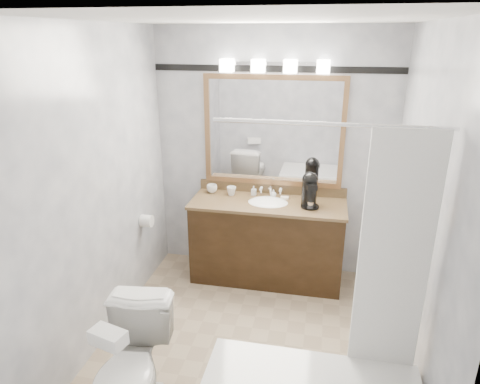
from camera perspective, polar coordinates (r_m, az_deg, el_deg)
name	(u,v)px	position (r m, az deg, el deg)	size (l,w,h in m)	color
room	(250,202)	(3.15, 1.36, -1.28)	(2.42, 2.62, 2.52)	tan
vanity	(267,239)	(4.40, 3.63, -6.30)	(1.53, 0.58, 0.97)	black
mirror	(273,132)	(4.29, 4.45, 8.03)	(1.40, 0.04, 1.10)	olive
vanity_light_bar	(274,66)	(4.15, 4.60, 16.45)	(1.02, 0.14, 0.12)	silver
accent_stripe	(275,69)	(4.22, 4.70, 16.05)	(2.40, 0.01, 0.06)	black
tp_roll	(147,221)	(4.27, -12.34, -3.78)	(0.12, 0.12, 0.11)	white
toilet	(131,373)	(3.02, -14.38, -22.30)	(0.44, 0.77, 0.78)	white
tissue_box	(108,337)	(2.61, -17.18, -18.02)	(0.21, 0.11, 0.08)	white
coffee_maker	(310,189)	(4.13, 9.27, 0.44)	(0.18, 0.22, 0.34)	black
cup_left	(212,189)	(4.47, -3.76, 0.46)	(0.11, 0.11, 0.08)	white
cup_right	(231,191)	(4.39, -1.15, 0.15)	(0.10, 0.10, 0.09)	white
soap_bottle_a	(254,191)	(4.39, 1.84, 0.19)	(0.04, 0.05, 0.10)	white
soap_bottle_b	(273,193)	(4.35, 4.47, -0.17)	(0.06, 0.06, 0.08)	white
soap_bar	(284,198)	(4.32, 5.95, -0.78)	(0.08, 0.05, 0.02)	beige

